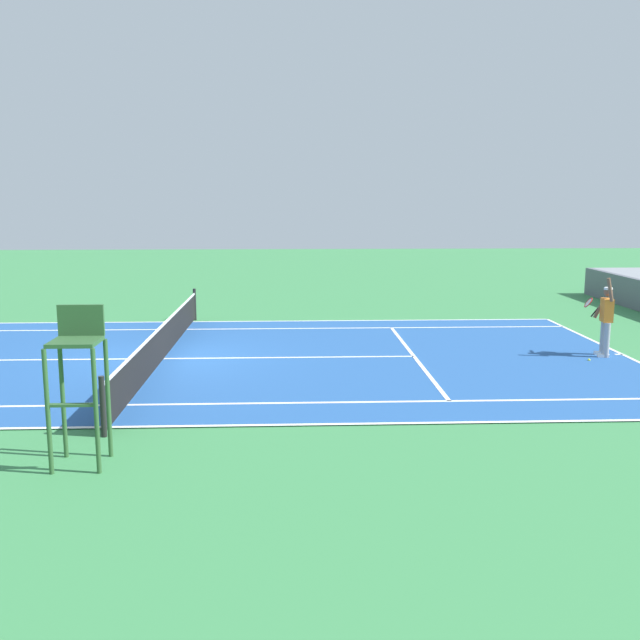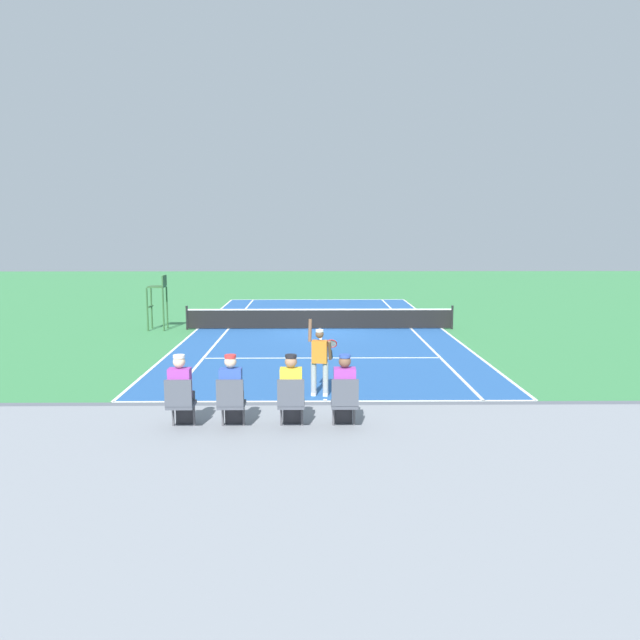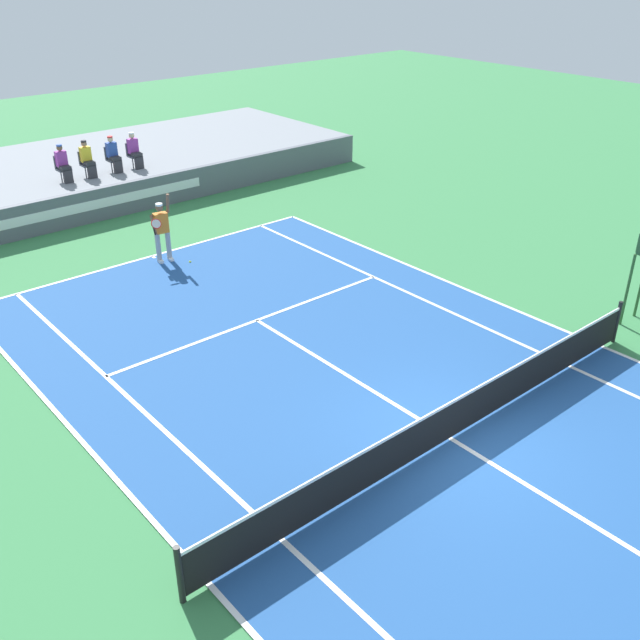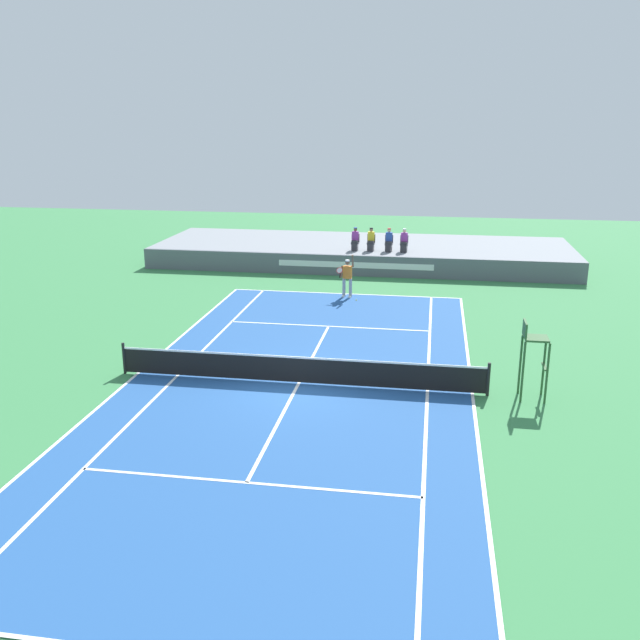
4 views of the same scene
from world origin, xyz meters
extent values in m
plane|color=#387F47|center=(0.00, 0.00, 0.00)|extent=(80.00, 80.00, 0.00)
cube|color=#235193|center=(0.00, 0.00, 0.01)|extent=(10.98, 23.78, 0.02)
cube|color=white|center=(0.00, 11.89, 0.02)|extent=(10.98, 0.10, 0.01)
cube|color=white|center=(-5.49, 0.00, 0.02)|extent=(0.10, 23.78, 0.01)
cube|color=white|center=(5.49, 0.00, 0.02)|extent=(0.10, 23.78, 0.01)
cube|color=white|center=(-4.11, 0.00, 0.02)|extent=(0.10, 23.78, 0.01)
cube|color=white|center=(4.11, 0.00, 0.02)|extent=(0.10, 23.78, 0.01)
cube|color=white|center=(0.00, 6.40, 0.02)|extent=(8.22, 0.10, 0.01)
cube|color=white|center=(0.00, 0.00, 0.02)|extent=(0.10, 12.80, 0.01)
cube|color=white|center=(0.00, 11.79, 0.02)|extent=(0.10, 0.20, 0.01)
cylinder|color=black|center=(-5.94, 0.00, 0.54)|extent=(0.10, 0.10, 1.07)
cylinder|color=black|center=(5.94, 0.00, 0.54)|extent=(0.10, 0.10, 1.07)
cube|color=black|center=(0.00, 0.00, 0.48)|extent=(11.78, 0.02, 0.84)
cube|color=white|center=(0.00, 0.00, 0.90)|extent=(11.78, 0.03, 0.06)
cylinder|color=#9E9EA3|center=(0.30, 11.31, 0.46)|extent=(0.15, 0.15, 0.92)
cylinder|color=#9E9EA3|center=(-0.02, 11.35, 0.46)|extent=(0.15, 0.15, 0.92)
cube|color=white|center=(0.29, 11.25, 0.05)|extent=(0.16, 0.29, 0.10)
cube|color=white|center=(-0.03, 11.30, 0.05)|extent=(0.16, 0.29, 0.10)
cube|color=orange|center=(0.14, 11.33, 1.22)|extent=(0.43, 0.30, 0.60)
sphere|color=brown|center=(0.14, 11.33, 1.69)|extent=(0.22, 0.22, 0.22)
cylinder|color=white|center=(0.14, 11.33, 1.78)|extent=(0.21, 0.21, 0.06)
cylinder|color=brown|center=(0.39, 11.26, 1.78)|extent=(0.12, 0.22, 0.61)
cylinder|color=brown|center=(-0.13, 11.27, 1.24)|extent=(0.14, 0.34, 0.56)
cylinder|color=black|center=(-0.19, 11.16, 1.11)|extent=(0.06, 0.19, 0.25)
torus|color=red|center=(-0.19, 10.98, 1.37)|extent=(0.33, 0.24, 0.26)
cylinder|color=silver|center=(-0.19, 10.98, 1.37)|extent=(0.29, 0.20, 0.22)
sphere|color=#D1E533|center=(0.65, 10.73, 0.03)|extent=(0.07, 0.07, 0.07)
cylinder|color=#2D562D|center=(7.59, 0.35, 0.95)|extent=(0.07, 0.07, 1.90)
cylinder|color=#2D562D|center=(7.59, -0.35, 0.95)|extent=(0.07, 0.07, 1.90)
cylinder|color=#2D562D|center=(6.89, 0.35, 0.95)|extent=(0.07, 0.07, 1.90)
cylinder|color=#2D562D|center=(6.89, -0.35, 0.95)|extent=(0.07, 0.07, 1.90)
cube|color=#2D562D|center=(7.24, 0.00, 1.93)|extent=(0.70, 0.70, 0.06)
cube|color=#2D562D|center=(6.89, 0.00, 2.20)|extent=(0.06, 0.70, 0.48)
cube|color=#2D562D|center=(7.56, 0.00, 1.04)|extent=(0.10, 0.70, 0.04)
camera|label=1|loc=(17.76, 3.22, 4.04)|focal=39.80mm
camera|label=2|loc=(0.32, 27.43, 4.40)|focal=34.78mm
camera|label=3|loc=(-9.12, -6.87, 8.53)|focal=40.12mm
camera|label=4|loc=(4.06, -20.45, 8.29)|focal=38.90mm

